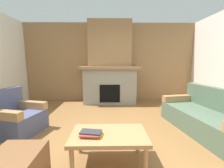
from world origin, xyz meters
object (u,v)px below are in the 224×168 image
coffee_table (109,137)px  armchair (17,118)px  fireplace (110,68)px  couch (207,117)px

coffee_table → armchair: bearing=152.9°
fireplace → armchair: (-1.81, -2.19, -0.87)m
fireplace → armchair: bearing=-129.6°
couch → coffee_table: 2.13m
fireplace → armchair: size_ratio=2.91×
couch → armchair: 3.73m
armchair → coffee_table: armchair is taller
couch → armchair: same height
fireplace → couch: (1.91, -2.21, -0.88)m
coffee_table → fireplace: bearing=89.6°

